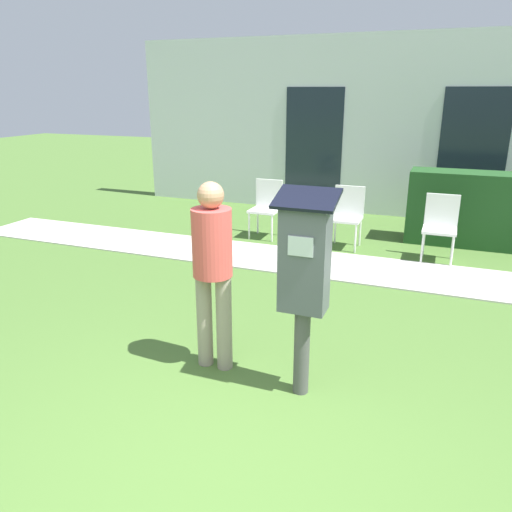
# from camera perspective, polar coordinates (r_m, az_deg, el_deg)

# --- Properties ---
(ground_plane) EXTENTS (40.00, 40.00, 0.00)m
(ground_plane) POSITION_cam_1_polar(r_m,az_deg,el_deg) (3.25, -4.79, -25.19)
(ground_plane) COLOR #476B2D
(sidewalk) EXTENTS (12.00, 1.10, 0.02)m
(sidewalk) POSITION_cam_1_polar(r_m,az_deg,el_deg) (6.72, 10.78, -1.30)
(sidewalk) COLOR beige
(sidewalk) RESTS_ON ground
(building_facade) EXTENTS (10.00, 0.26, 3.20)m
(building_facade) POSITION_cam_1_polar(r_m,az_deg,el_deg) (9.62, 15.20, 13.96)
(building_facade) COLOR silver
(building_facade) RESTS_ON ground
(parking_meter) EXTENTS (0.44, 0.31, 1.59)m
(parking_meter) POSITION_cam_1_polar(r_m,az_deg,el_deg) (3.60, 5.54, -1.48)
(parking_meter) COLOR #4C4C4C
(parking_meter) RESTS_ON ground
(person_standing) EXTENTS (0.32, 0.32, 1.58)m
(person_standing) POSITION_cam_1_polar(r_m,az_deg,el_deg) (4.00, -4.99, -0.76)
(person_standing) COLOR gray
(person_standing) RESTS_ON ground
(outdoor_chair_left) EXTENTS (0.44, 0.44, 0.90)m
(outdoor_chair_left) POSITION_cam_1_polar(r_m,az_deg,el_deg) (7.96, 1.24, 6.00)
(outdoor_chair_left) COLOR white
(outdoor_chair_left) RESTS_ON ground
(outdoor_chair_middle) EXTENTS (0.44, 0.44, 0.90)m
(outdoor_chair_middle) POSITION_cam_1_polar(r_m,az_deg,el_deg) (7.54, 10.41, 4.99)
(outdoor_chair_middle) COLOR white
(outdoor_chair_middle) RESTS_ON ground
(outdoor_chair_right) EXTENTS (0.44, 0.44, 0.90)m
(outdoor_chair_right) POSITION_cam_1_polar(r_m,az_deg,el_deg) (7.26, 20.33, 3.64)
(outdoor_chair_right) COLOR white
(outdoor_chair_right) RESTS_ON ground
(hedge_row) EXTENTS (2.60, 0.60, 1.10)m
(hedge_row) POSITION_cam_1_polar(r_m,az_deg,el_deg) (8.18, 26.11, 4.62)
(hedge_row) COLOR #1E471E
(hedge_row) RESTS_ON ground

